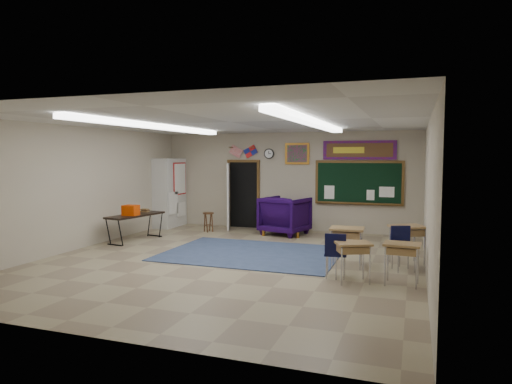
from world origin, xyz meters
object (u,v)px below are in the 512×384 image
(folding_table, at_px, (136,226))
(wooden_stool, at_px, (208,222))
(wingback_armchair, at_px, (285,215))
(student_desk_front_left, at_px, (347,245))
(student_desk_front_right, at_px, (407,242))

(folding_table, height_order, wooden_stool, folding_table)
(wingback_armchair, xyz_separation_m, folding_table, (-3.52, -2.31, -0.16))
(student_desk_front_left, xyz_separation_m, folding_table, (-5.78, 1.05, -0.06))
(student_desk_front_left, height_order, folding_table, folding_table)
(wingback_armchair, xyz_separation_m, student_desk_front_right, (3.43, -2.68, -0.10))
(student_desk_front_right, bearing_deg, wooden_stool, 127.22)
(student_desk_front_right, bearing_deg, wingback_armchair, 111.52)
(student_desk_front_right, bearing_deg, folding_table, 146.50)
(student_desk_front_right, height_order, wooden_stool, student_desk_front_right)
(folding_table, bearing_deg, wingback_armchair, 42.32)
(student_desk_front_right, bearing_deg, student_desk_front_left, 179.92)
(folding_table, relative_size, wooden_stool, 3.09)
(wingback_armchair, bearing_deg, folding_table, 48.27)
(student_desk_front_right, relative_size, wooden_stool, 1.45)
(student_desk_front_left, bearing_deg, wingback_armchair, 120.69)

